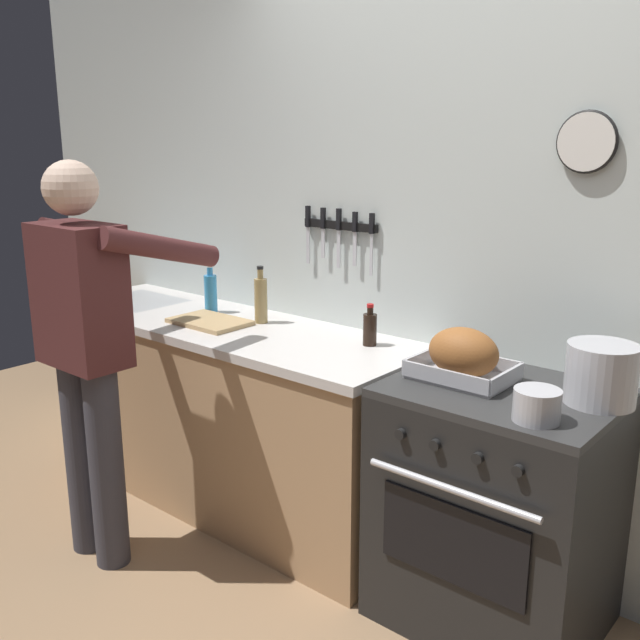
{
  "coord_description": "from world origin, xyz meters",
  "views": [
    {
      "loc": [
        1.23,
        -1.19,
        1.74
      ],
      "look_at": [
        -0.49,
        0.85,
        1.05
      ],
      "focal_mm": 40.02,
      "sensor_mm": 36.0,
      "label": 1
    }
  ],
  "objects_px": {
    "stove": "(496,507)",
    "bottle_soy_sauce": "(370,328)",
    "cutting_board": "(210,322)",
    "bottle_dish_soap": "(211,292)",
    "bottle_vinegar": "(261,299)",
    "person_cook": "(88,340)",
    "saucepan": "(537,405)",
    "roasting_pan": "(463,356)",
    "stock_pot": "(601,374)"
  },
  "relations": [
    {
      "from": "cutting_board",
      "to": "bottle_soy_sauce",
      "type": "height_order",
      "value": "bottle_soy_sauce"
    },
    {
      "from": "stove",
      "to": "stock_pot",
      "type": "height_order",
      "value": "stock_pot"
    },
    {
      "from": "roasting_pan",
      "to": "bottle_soy_sauce",
      "type": "bearing_deg",
      "value": 165.33
    },
    {
      "from": "roasting_pan",
      "to": "bottle_vinegar",
      "type": "xyz_separation_m",
      "value": [
        -1.11,
        0.11,
        0.02
      ]
    },
    {
      "from": "bottle_vinegar",
      "to": "cutting_board",
      "type": "bearing_deg",
      "value": -134.92
    },
    {
      "from": "stove",
      "to": "cutting_board",
      "type": "height_order",
      "value": "cutting_board"
    },
    {
      "from": "bottle_vinegar",
      "to": "bottle_dish_soap",
      "type": "relative_size",
      "value": 1.11
    },
    {
      "from": "roasting_pan",
      "to": "bottle_soy_sauce",
      "type": "distance_m",
      "value": 0.52
    },
    {
      "from": "saucepan",
      "to": "bottle_dish_soap",
      "type": "distance_m",
      "value": 1.83
    },
    {
      "from": "stove",
      "to": "bottle_soy_sauce",
      "type": "bearing_deg",
      "value": 168.85
    },
    {
      "from": "stove",
      "to": "cutting_board",
      "type": "bearing_deg",
      "value": -177.53
    },
    {
      "from": "roasting_pan",
      "to": "cutting_board",
      "type": "distance_m",
      "value": 1.29
    },
    {
      "from": "stove",
      "to": "stock_pot",
      "type": "xyz_separation_m",
      "value": [
        0.3,
        0.08,
        0.55
      ]
    },
    {
      "from": "stove",
      "to": "person_cook",
      "type": "bearing_deg",
      "value": -155.14
    },
    {
      "from": "stock_pot",
      "to": "bottle_vinegar",
      "type": "bearing_deg",
      "value": 178.9
    },
    {
      "from": "cutting_board",
      "to": "bottle_vinegar",
      "type": "xyz_separation_m",
      "value": [
        0.17,
        0.17,
        0.1
      ]
    },
    {
      "from": "roasting_pan",
      "to": "saucepan",
      "type": "distance_m",
      "value": 0.42
    },
    {
      "from": "person_cook",
      "to": "bottle_vinegar",
      "type": "relative_size",
      "value": 6.21
    },
    {
      "from": "cutting_board",
      "to": "bottle_vinegar",
      "type": "bearing_deg",
      "value": 45.08
    },
    {
      "from": "saucepan",
      "to": "bottle_vinegar",
      "type": "distance_m",
      "value": 1.51
    },
    {
      "from": "bottle_soy_sauce",
      "to": "stove",
      "type": "bearing_deg",
      "value": -11.15
    },
    {
      "from": "bottle_soy_sauce",
      "to": "bottle_vinegar",
      "type": "relative_size",
      "value": 0.66
    },
    {
      "from": "stove",
      "to": "roasting_pan",
      "type": "distance_m",
      "value": 0.56
    },
    {
      "from": "person_cook",
      "to": "bottle_vinegar",
      "type": "xyz_separation_m",
      "value": [
        0.19,
        0.79,
        0.06
      ]
    },
    {
      "from": "stove",
      "to": "bottle_dish_soap",
      "type": "bearing_deg",
      "value": 176.75
    },
    {
      "from": "roasting_pan",
      "to": "stock_pot",
      "type": "xyz_separation_m",
      "value": [
        0.46,
        0.08,
        0.01
      ]
    },
    {
      "from": "stove",
      "to": "bottle_soy_sauce",
      "type": "xyz_separation_m",
      "value": [
        -0.67,
        0.13,
        0.52
      ]
    },
    {
      "from": "bottle_vinegar",
      "to": "stove",
      "type": "bearing_deg",
      "value": -4.75
    },
    {
      "from": "person_cook",
      "to": "bottle_dish_soap",
      "type": "relative_size",
      "value": 6.91
    },
    {
      "from": "stock_pot",
      "to": "saucepan",
      "type": "bearing_deg",
      "value": -108.86
    },
    {
      "from": "roasting_pan",
      "to": "stock_pot",
      "type": "bearing_deg",
      "value": 9.51
    },
    {
      "from": "saucepan",
      "to": "cutting_board",
      "type": "bearing_deg",
      "value": 175.26
    },
    {
      "from": "cutting_board",
      "to": "bottle_dish_soap",
      "type": "bearing_deg",
      "value": 136.72
    },
    {
      "from": "stock_pot",
      "to": "person_cook",
      "type": "bearing_deg",
      "value": -156.79
    },
    {
      "from": "stock_pot",
      "to": "bottle_soy_sauce",
      "type": "height_order",
      "value": "stock_pot"
    },
    {
      "from": "stove",
      "to": "person_cook",
      "type": "distance_m",
      "value": 1.69
    },
    {
      "from": "roasting_pan",
      "to": "bottle_dish_soap",
      "type": "relative_size",
      "value": 1.47
    },
    {
      "from": "roasting_pan",
      "to": "stock_pot",
      "type": "height_order",
      "value": "stock_pot"
    },
    {
      "from": "cutting_board",
      "to": "bottle_vinegar",
      "type": "relative_size",
      "value": 1.35
    },
    {
      "from": "person_cook",
      "to": "bottle_soy_sauce",
      "type": "height_order",
      "value": "person_cook"
    },
    {
      "from": "roasting_pan",
      "to": "saucepan",
      "type": "bearing_deg",
      "value": -28.53
    },
    {
      "from": "stove",
      "to": "stock_pot",
      "type": "relative_size",
      "value": 3.96
    },
    {
      "from": "person_cook",
      "to": "roasting_pan",
      "type": "bearing_deg",
      "value": -76.46
    },
    {
      "from": "cutting_board",
      "to": "bottle_dish_soap",
      "type": "relative_size",
      "value": 1.5
    },
    {
      "from": "person_cook",
      "to": "stock_pot",
      "type": "relative_size",
      "value": 7.31
    },
    {
      "from": "stock_pot",
      "to": "bottle_soy_sauce",
      "type": "relative_size",
      "value": 1.29
    },
    {
      "from": "bottle_soy_sauce",
      "to": "bottle_dish_soap",
      "type": "bearing_deg",
      "value": -177.52
    },
    {
      "from": "stove",
      "to": "stock_pot",
      "type": "bearing_deg",
      "value": 14.38
    },
    {
      "from": "person_cook",
      "to": "stock_pot",
      "type": "xyz_separation_m",
      "value": [
        1.76,
        0.76,
        0.05
      ]
    },
    {
      "from": "saucepan",
      "to": "cutting_board",
      "type": "xyz_separation_m",
      "value": [
        -1.65,
        0.14,
        -0.04
      ]
    }
  ]
}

